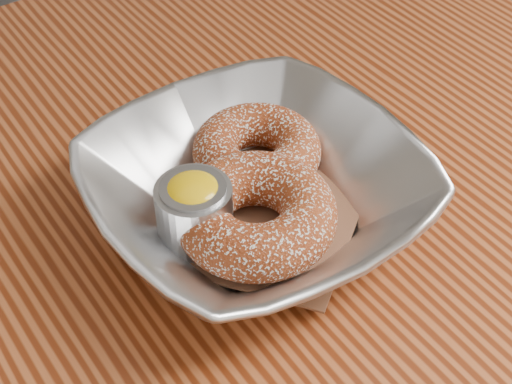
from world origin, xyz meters
TOP-DOWN VIEW (x-y plane):
  - table at (0.00, 0.00)m, footprint 1.20×0.80m
  - serving_bowl at (-0.05, -0.00)m, footprint 0.24×0.24m
  - parchment at (-0.05, -0.00)m, footprint 0.20×0.20m
  - donut_back at (-0.03, 0.04)m, footprint 0.11×0.11m
  - donut_front at (-0.07, -0.02)m, footprint 0.15×0.15m
  - ramekin at (-0.10, 0.00)m, footprint 0.05×0.05m

SIDE VIEW (x-z plane):
  - table at x=0.00m, z-range 0.28..1.03m
  - parchment at x=-0.05m, z-range 0.76..0.76m
  - donut_back at x=-0.03m, z-range 0.76..0.79m
  - serving_bowl at x=-0.05m, z-range 0.75..0.81m
  - donut_front at x=-0.07m, z-range 0.76..0.80m
  - ramekin at x=-0.10m, z-range 0.76..0.81m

